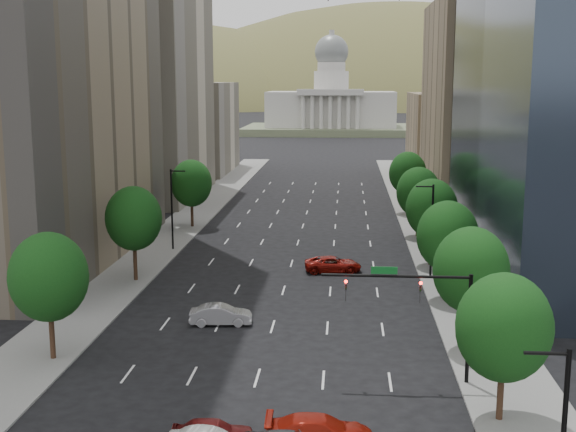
% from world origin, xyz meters
% --- Properties ---
extents(sidewalk_left, '(6.00, 200.00, 0.15)m').
position_xyz_m(sidewalk_left, '(-15.50, 60.00, 0.07)').
color(sidewalk_left, slate).
rests_on(sidewalk_left, ground).
extents(sidewalk_right, '(6.00, 200.00, 0.15)m').
position_xyz_m(sidewalk_right, '(15.50, 60.00, 0.07)').
color(sidewalk_right, slate).
rests_on(sidewalk_right, ground).
extents(midrise_cream_left, '(14.00, 30.00, 35.00)m').
position_xyz_m(midrise_cream_left, '(-25.00, 103.00, 17.50)').
color(midrise_cream_left, beige).
rests_on(midrise_cream_left, ground).
extents(filler_left, '(14.00, 26.00, 18.00)m').
position_xyz_m(filler_left, '(-25.00, 136.00, 9.00)').
color(filler_left, beige).
rests_on(filler_left, ground).
extents(parking_tan_right, '(14.00, 30.00, 30.00)m').
position_xyz_m(parking_tan_right, '(25.00, 100.00, 15.00)').
color(parking_tan_right, '#8C7759').
rests_on(parking_tan_right, ground).
extents(filler_right, '(14.00, 26.00, 16.00)m').
position_xyz_m(filler_right, '(25.00, 133.00, 8.00)').
color(filler_right, '#8C7759').
rests_on(filler_right, ground).
extents(tree_right_0, '(5.20, 5.20, 8.39)m').
position_xyz_m(tree_right_0, '(14.00, 25.00, 5.39)').
color(tree_right_0, '#382316').
rests_on(tree_right_0, ground).
extents(tree_right_1, '(5.20, 5.20, 8.75)m').
position_xyz_m(tree_right_1, '(14.00, 36.00, 5.75)').
color(tree_right_1, '#382316').
rests_on(tree_right_1, ground).
extents(tree_right_2, '(5.20, 5.20, 8.61)m').
position_xyz_m(tree_right_2, '(14.00, 48.00, 5.60)').
color(tree_right_2, '#382316').
rests_on(tree_right_2, ground).
extents(tree_right_3, '(5.20, 5.20, 8.89)m').
position_xyz_m(tree_right_3, '(14.00, 60.00, 5.89)').
color(tree_right_3, '#382316').
rests_on(tree_right_3, ground).
extents(tree_right_4, '(5.20, 5.20, 8.46)m').
position_xyz_m(tree_right_4, '(14.00, 74.00, 5.46)').
color(tree_right_4, '#382316').
rests_on(tree_right_4, ground).
extents(tree_right_5, '(5.20, 5.20, 8.75)m').
position_xyz_m(tree_right_5, '(14.00, 90.00, 5.75)').
color(tree_right_5, '#382316').
rests_on(tree_right_5, ground).
extents(tree_left_0, '(5.20, 5.20, 8.75)m').
position_xyz_m(tree_left_0, '(-14.00, 32.00, 5.75)').
color(tree_left_0, '#382316').
rests_on(tree_left_0, ground).
extents(tree_left_1, '(5.20, 5.20, 8.97)m').
position_xyz_m(tree_left_1, '(-14.00, 52.00, 5.96)').
color(tree_left_1, '#382316').
rests_on(tree_left_1, ground).
extents(tree_left_2, '(5.20, 5.20, 8.68)m').
position_xyz_m(tree_left_2, '(-14.00, 78.00, 5.68)').
color(tree_left_2, '#382316').
rests_on(tree_left_2, ground).
extents(streetlight_rn, '(1.70, 0.20, 9.00)m').
position_xyz_m(streetlight_rn, '(13.44, 55.00, 4.84)').
color(streetlight_rn, black).
rests_on(streetlight_rn, ground).
extents(streetlight_ln, '(1.70, 0.20, 9.00)m').
position_xyz_m(streetlight_ln, '(-13.44, 65.00, 4.84)').
color(streetlight_ln, black).
rests_on(streetlight_ln, ground).
extents(traffic_signal, '(9.12, 0.40, 7.38)m').
position_xyz_m(traffic_signal, '(10.53, 30.00, 5.17)').
color(traffic_signal, black).
rests_on(traffic_signal, ground).
extents(capitol, '(60.00, 40.00, 35.20)m').
position_xyz_m(capitol, '(0.00, 249.71, 8.58)').
color(capitol, '#596647').
rests_on(capitol, ground).
extents(foothills, '(720.00, 413.00, 263.00)m').
position_xyz_m(foothills, '(34.67, 599.39, -37.78)').
color(foothills, olive).
rests_on(foothills, ground).
extents(car_red_near, '(5.75, 2.53, 1.64)m').
position_xyz_m(car_red_near, '(4.29, 21.30, 0.82)').
color(car_red_near, '#97170B').
rests_on(car_red_near, ground).
extents(car_silver, '(4.90, 2.14, 1.57)m').
position_xyz_m(car_silver, '(-4.01, 40.19, 0.78)').
color(car_silver, '#A7A7AC').
rests_on(car_silver, ground).
extents(car_red_far, '(5.78, 3.17, 1.53)m').
position_xyz_m(car_red_far, '(4.28, 56.90, 0.77)').
color(car_red_far, maroon).
rests_on(car_red_far, ground).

